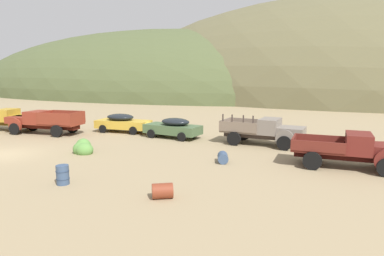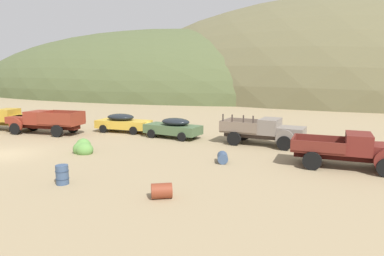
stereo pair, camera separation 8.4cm
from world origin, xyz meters
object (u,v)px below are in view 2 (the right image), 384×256
truck_mustard (7,119)px  truck_primer_gray (268,131)px  truck_rust_red (40,121)px  truck_oxblood (356,150)px  oil_drum_by_truck (162,191)px  car_weathered_green (171,127)px  oil_drum_tipped (223,158)px  oil_drum_foreground (62,175)px  car_faded_yellow (125,123)px

truck_mustard → truck_primer_gray: bearing=-8.8°
truck_mustard → truck_rust_red: bearing=-16.4°
truck_oxblood → oil_drum_by_truck: 10.77m
car_weathered_green → truck_primer_gray: bearing=-173.5°
oil_drum_tipped → oil_drum_foreground: size_ratio=1.20×
car_weathered_green → oil_drum_foreground: size_ratio=5.46×
truck_oxblood → oil_drum_tipped: truck_oxblood is taller
oil_drum_tipped → oil_drum_by_truck: oil_drum_by_truck is taller
oil_drum_tipped → oil_drum_by_truck: (-0.37, -6.27, 0.02)m
truck_oxblood → car_weathered_green: bearing=161.3°
car_faded_yellow → car_weathered_green: bearing=-13.0°
truck_mustard → truck_primer_gray: (22.37, 3.21, -0.00)m
truck_rust_red → oil_drum_by_truck: size_ratio=6.53×
truck_primer_gray → oil_drum_tipped: 5.94m
truck_oxblood → truck_mustard: bearing=175.8°
truck_mustard → truck_primer_gray: size_ratio=1.13×
truck_rust_red → truck_primer_gray: bearing=-178.8°
truck_rust_red → oil_drum_tipped: bearing=162.8°
truck_rust_red → car_weathered_green: bearing=-173.4°
truck_primer_gray → oil_drum_foreground: truck_primer_gray is taller
oil_drum_foreground → truck_mustard: bearing=149.8°
truck_oxblood → oil_drum_tipped: bearing=-168.1°
truck_mustard → truck_primer_gray: 22.60m
truck_rust_red → truck_primer_gray: (18.35, 3.17, -0.02)m
truck_rust_red → car_weathered_green: truck_rust_red is taller
truck_rust_red → truck_oxblood: (23.82, -0.83, -0.03)m
truck_primer_gray → oil_drum_by_truck: bearing=-95.9°
truck_primer_gray → oil_drum_by_truck: 12.15m
truck_primer_gray → truck_mustard: bearing=-169.7°
truck_rust_red → oil_drum_by_truck: truck_rust_red is taller
truck_mustard → car_weathered_green: 15.14m
truck_rust_red → car_faded_yellow: 6.99m
car_weathered_green → oil_drum_foreground: (0.87, -12.12, -0.37)m
car_faded_yellow → oil_drum_tipped: car_faded_yellow is taller
truck_primer_gray → oil_drum_foreground: size_ratio=6.48×
car_faded_yellow → oil_drum_tipped: bearing=-35.0°
car_faded_yellow → car_weathered_green: size_ratio=1.04×
truck_mustard → truck_oxblood: 27.86m
truck_rust_red → oil_drum_foreground: (11.69, -9.18, -0.57)m
car_weathered_green → oil_drum_by_truck: size_ratio=4.69×
truck_mustard → truck_rust_red: truck_mustard is taller
oil_drum_foreground → truck_primer_gray: bearing=61.7°
truck_rust_red → car_faded_yellow: (6.03, 3.53, -0.20)m
truck_rust_red → truck_oxblood: 23.83m
truck_oxblood → oil_drum_by_truck: bearing=-134.3°
truck_rust_red → oil_drum_by_truck: (16.67, -8.85, -0.71)m
car_faded_yellow → oil_drum_foreground: size_ratio=5.69×
car_faded_yellow → oil_drum_tipped: 12.60m
truck_rust_red → oil_drum_foreground: truck_rust_red is taller
car_weathered_green → truck_primer_gray: 7.53m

